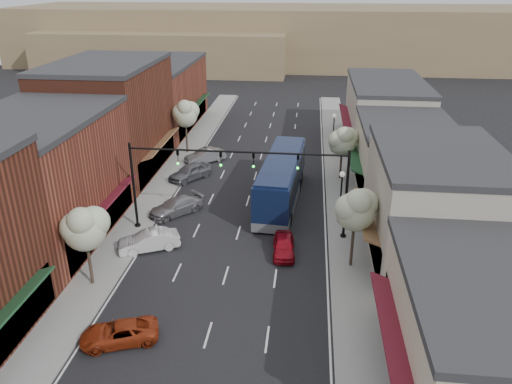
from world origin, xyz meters
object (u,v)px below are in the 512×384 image
(tree_left_near, at_px, (85,227))
(parked_car_c, at_px, (176,206))
(parked_car_a, at_px, (119,333))
(tree_left_far, at_px, (186,113))
(red_hatchback, at_px, (284,246))
(tree_right_far, at_px, (343,140))
(parked_car_e, at_px, (205,156))
(parked_car_d, at_px, (190,172))
(parked_car_b, at_px, (149,241))
(signal_mast_right, at_px, (314,180))
(tree_right_near, at_px, (356,208))
(signal_mast_left, at_px, (163,174))
(lamp_post_far, at_px, (334,127))
(coach_bus, at_px, (281,179))
(lamp_post_near, at_px, (341,189))

(tree_left_near, distance_m, parked_car_c, 11.67)
(parked_car_a, bearing_deg, tree_left_far, 167.26)
(parked_car_a, bearing_deg, red_hatchback, 121.79)
(tree_right_far, distance_m, parked_car_e, 14.83)
(tree_left_near, distance_m, tree_left_far, 26.00)
(parked_car_a, distance_m, parked_car_d, 23.52)
(tree_left_near, distance_m, parked_car_d, 18.90)
(tree_right_far, bearing_deg, tree_left_far, 160.13)
(tree_left_far, bearing_deg, tree_right_far, -19.87)
(parked_car_b, height_order, parked_car_c, parked_car_b)
(parked_car_a, relative_size, parked_car_b, 0.96)
(tree_left_near, distance_m, parked_car_a, 7.17)
(signal_mast_right, distance_m, parked_car_d, 16.22)
(parked_car_b, bearing_deg, tree_right_near, 61.16)
(signal_mast_left, xyz_separation_m, parked_car_e, (-0.10, 15.32, -3.90))
(lamp_post_far, height_order, parked_car_a, lamp_post_far)
(parked_car_b, relative_size, parked_car_c, 0.93)
(tree_right_near, height_order, red_hatchback, tree_right_near)
(signal_mast_right, distance_m, tree_left_far, 22.68)
(coach_bus, bearing_deg, tree_right_near, -57.97)
(tree_right_far, distance_m, lamp_post_far, 8.13)
(tree_left_near, bearing_deg, tree_right_near, 13.55)
(tree_right_near, height_order, tree_right_far, tree_right_near)
(tree_left_far, xyz_separation_m, parked_car_a, (3.62, -31.00, -4.02))
(parked_car_d, bearing_deg, tree_right_near, -9.70)
(tree_left_far, bearing_deg, tree_left_near, -90.00)
(lamp_post_near, relative_size, parked_car_c, 0.94)
(parked_car_a, xyz_separation_m, parked_car_c, (-0.98, 15.80, 0.10))
(signal_mast_left, height_order, red_hatchback, signal_mast_left)
(lamp_post_near, xyz_separation_m, parked_car_d, (-14.00, 7.92, -2.23))
(coach_bus, height_order, parked_car_c, coach_bus)
(tree_right_near, distance_m, lamp_post_near, 6.74)
(signal_mast_left, distance_m, lamp_post_near, 13.75)
(signal_mast_right, bearing_deg, lamp_post_near, 48.95)
(tree_right_near, distance_m, lamp_post_far, 24.11)
(tree_right_near, bearing_deg, tree_right_far, 90.00)
(tree_left_near, height_order, parked_car_d, tree_left_near)
(lamp_post_far, bearing_deg, parked_car_d, -145.61)
(coach_bus, distance_m, parked_car_e, 12.59)
(signal_mast_left, bearing_deg, tree_left_near, -108.10)
(lamp_post_near, bearing_deg, tree_left_far, 136.11)
(red_hatchback, height_order, parked_car_d, parked_car_d)
(red_hatchback, bearing_deg, lamp_post_near, 48.23)
(parked_car_c, distance_m, parked_car_e, 12.57)
(parked_car_a, bearing_deg, tree_right_far, 133.15)
(tree_right_far, relative_size, coach_bus, 0.41)
(parked_car_c, bearing_deg, red_hatchback, 12.78)
(signal_mast_right, bearing_deg, coach_bus, 113.43)
(parked_car_b, bearing_deg, coach_bus, 111.03)
(tree_right_far, distance_m, parked_car_a, 28.37)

